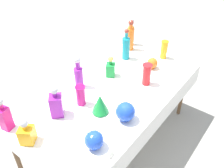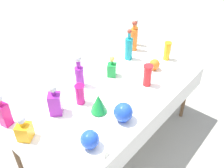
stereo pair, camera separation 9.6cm
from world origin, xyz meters
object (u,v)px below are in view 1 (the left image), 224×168
object	(u,v)px
tall_bottle_2	(79,74)
round_bowl_2	(94,140)
square_decanter_3	(27,133)
slender_vase_0	(147,74)
slender_vase_1	(164,49)
square_decanter_2	(56,104)
fluted_vase_0	(100,104)
round_bowl_0	(125,112)
square_decanter_0	(4,116)
tall_bottle_0	(130,37)
tall_bottle_1	(131,33)
round_bowl_1	(152,63)
tall_bottle_3	(126,47)
slender_vase_2	(81,95)
square_decanter_1	(111,68)

from	to	relation	value
tall_bottle_2	round_bowl_2	size ratio (longest dim) A/B	2.24
square_decanter_3	slender_vase_0	world-z (taller)	same
slender_vase_0	slender_vase_1	distance (m)	0.58
square_decanter_2	fluted_vase_0	distance (m)	0.38
slender_vase_0	round_bowl_0	world-z (taller)	slender_vase_0
square_decanter_0	slender_vase_0	distance (m)	1.37
round_bowl_0	square_decanter_3	bearing A→B (deg)	144.39
tall_bottle_0	tall_bottle_2	world-z (taller)	tall_bottle_0
square_decanter_0	tall_bottle_1	bearing A→B (deg)	0.30
round_bowl_1	fluted_vase_0	bearing A→B (deg)	179.41
tall_bottle_3	fluted_vase_0	distance (m)	0.97
tall_bottle_0	slender_vase_2	distance (m)	1.16
tall_bottle_0	square_decanter_1	size ratio (longest dim) A/B	1.63
round_bowl_1	tall_bottle_3	bearing A→B (deg)	90.11
slender_vase_0	slender_vase_1	bearing A→B (deg)	10.21
tall_bottle_3	round_bowl_2	distance (m)	1.36
square_decanter_0	round_bowl_1	distance (m)	1.61
square_decanter_1	slender_vase_0	bearing A→B (deg)	-74.95
square_decanter_1	round_bowl_2	xyz separation A→B (m)	(-0.85, -0.49, -0.01)
square_decanter_1	slender_vase_2	distance (m)	0.53
tall_bottle_0	square_decanter_1	bearing A→B (deg)	-165.38
square_decanter_0	round_bowl_0	bearing A→B (deg)	-47.05
tall_bottle_0	tall_bottle_2	size ratio (longest dim) A/B	1.12
square_decanter_1	square_decanter_2	world-z (taller)	square_decanter_2
square_decanter_2	round_bowl_1	size ratio (longest dim) A/B	2.43
slender_vase_1	fluted_vase_0	distance (m)	1.19
tall_bottle_1	square_decanter_3	distance (m)	1.86
square_decanter_2	round_bowl_2	xyz separation A→B (m)	(-0.08, -0.49, -0.05)
square_decanter_2	square_decanter_3	distance (m)	0.35
tall_bottle_2	slender_vase_0	bearing A→B (deg)	-49.35
square_decanter_1	tall_bottle_0	bearing A→B (deg)	14.62
square_decanter_2	round_bowl_1	xyz separation A→B (m)	(1.16, -0.29, -0.06)
square_decanter_3	round_bowl_1	world-z (taller)	square_decanter_3
square_decanter_0	square_decanter_2	size ratio (longest dim) A/B	1.03
tall_bottle_2	tall_bottle_3	size ratio (longest dim) A/B	0.92
tall_bottle_1	slender_vase_2	bearing A→B (deg)	-167.01
tall_bottle_3	square_decanter_1	world-z (taller)	tall_bottle_3
square_decanter_1	round_bowl_1	world-z (taller)	square_decanter_1
tall_bottle_2	fluted_vase_0	distance (m)	0.45
square_decanter_3	round_bowl_1	distance (m)	1.53
square_decanter_1	square_decanter_3	bearing A→B (deg)	-178.32
tall_bottle_2	slender_vase_0	size ratio (longest dim) A/B	1.49
square_decanter_2	round_bowl_2	world-z (taller)	square_decanter_2
tall_bottle_3	round_bowl_2	world-z (taller)	tall_bottle_3
square_decanter_1	round_bowl_0	world-z (taller)	square_decanter_1
tall_bottle_0	square_decanter_0	world-z (taller)	tall_bottle_0
tall_bottle_2	slender_vase_2	xyz separation A→B (m)	(-0.19, -0.20, -0.04)
tall_bottle_1	square_decanter_0	size ratio (longest dim) A/B	1.11
square_decanter_3	slender_vase_0	xyz separation A→B (m)	(1.22, -0.35, 0.03)
tall_bottle_1	square_decanter_1	xyz separation A→B (m)	(-0.73, -0.23, -0.07)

